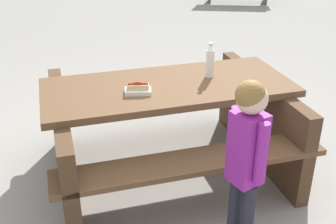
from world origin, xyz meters
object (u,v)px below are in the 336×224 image
object	(u,v)px
hotdog_tray	(138,89)
child_in_coat	(247,149)
picnic_table	(168,121)
soda_bottle	(210,61)

from	to	relation	value
hotdog_tray	child_in_coat	world-z (taller)	child_in_coat
hotdog_tray	picnic_table	bearing A→B (deg)	-171.48
picnic_table	child_in_coat	bearing A→B (deg)	87.37
picnic_table	soda_bottle	distance (m)	0.55
picnic_table	soda_bottle	size ratio (longest dim) A/B	7.87
picnic_table	soda_bottle	xyz separation A→B (m)	(-0.35, 0.02, 0.43)
picnic_table	hotdog_tray	size ratio (longest dim) A/B	9.89
hotdog_tray	soda_bottle	bearing A→B (deg)	-178.59
soda_bottle	hotdog_tray	world-z (taller)	soda_bottle
soda_bottle	child_in_coat	xyz separation A→B (m)	(0.39, 0.92, -0.16)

